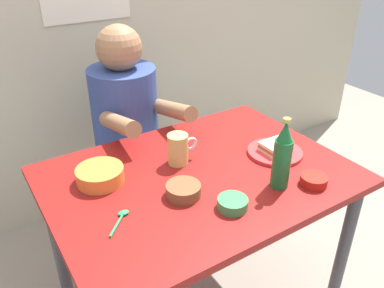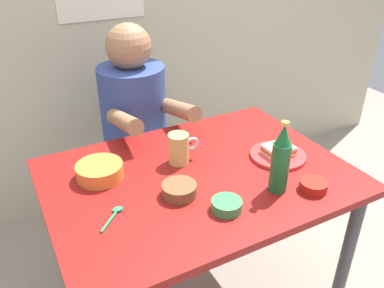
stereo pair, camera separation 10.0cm
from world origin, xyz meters
TOP-DOWN VIEW (x-y plane):
  - dining_table at (0.00, 0.00)m, footprint 1.10×0.80m
  - stool at (-0.02, 0.63)m, footprint 0.34×0.34m
  - person_seated at (-0.02, 0.62)m, footprint 0.33×0.56m
  - plate_orange at (0.33, -0.04)m, footprint 0.22×0.22m
  - sandwich at (0.33, -0.04)m, footprint 0.11×0.09m
  - beer_mug at (-0.03, 0.11)m, footprint 0.13×0.08m
  - beer_bottle at (0.19, -0.22)m, footprint 0.06×0.06m
  - sambal_bowl_red at (0.30, -0.28)m, footprint 0.10×0.10m
  - condiment_bowl_brown at (-0.12, -0.09)m, footprint 0.12×0.12m
  - soup_bowl_orange at (-0.33, 0.14)m, footprint 0.17×0.17m
  - dip_bowl_green at (-0.02, -0.23)m, footprint 0.10×0.10m
  - spoon at (-0.35, -0.09)m, footprint 0.10×0.09m

SIDE VIEW (x-z plane):
  - stool at x=-0.02m, z-range 0.12..0.57m
  - dining_table at x=0.00m, z-range 0.28..1.02m
  - spoon at x=-0.35m, z-range 0.74..0.75m
  - plate_orange at x=0.33m, z-range 0.74..0.75m
  - sambal_bowl_red at x=0.30m, z-range 0.74..0.78m
  - dip_bowl_green at x=-0.02m, z-range 0.74..0.78m
  - condiment_bowl_brown at x=-0.12m, z-range 0.74..0.78m
  - person_seated at x=-0.02m, z-range 0.41..1.13m
  - soup_bowl_orange at x=-0.33m, z-range 0.74..0.80m
  - sandwich at x=0.33m, z-range 0.75..0.79m
  - beer_mug at x=-0.03m, z-range 0.74..0.86m
  - beer_bottle at x=0.19m, z-range 0.73..0.99m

